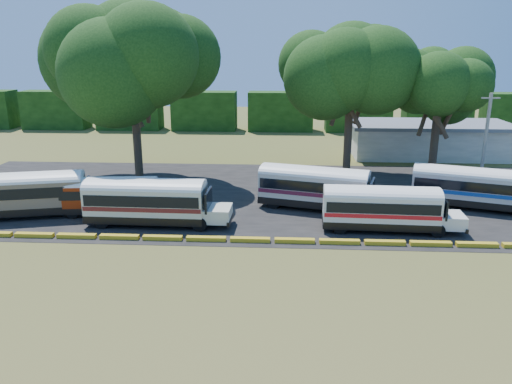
# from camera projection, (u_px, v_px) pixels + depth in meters

# --- Properties ---
(ground) EXTENTS (160.00, 160.00, 0.00)m
(ground) POSITION_uv_depth(u_px,v_px,m) (272.00, 248.00, 32.69)
(ground) COLOR #43511B
(ground) RESTS_ON ground
(asphalt_strip) EXTENTS (64.00, 24.00, 0.02)m
(asphalt_strip) POSITION_uv_depth(u_px,v_px,m) (287.00, 196.00, 44.13)
(asphalt_strip) COLOR black
(asphalt_strip) RESTS_ON ground
(curb) EXTENTS (53.70, 0.45, 0.30)m
(curb) POSITION_uv_depth(u_px,v_px,m) (272.00, 240.00, 33.61)
(curb) COLOR gold
(curb) RESTS_ON ground
(terminal_building) EXTENTS (19.00, 9.00, 4.00)m
(terminal_building) POSITION_uv_depth(u_px,v_px,m) (429.00, 139.00, 59.86)
(terminal_building) COLOR silver
(terminal_building) RESTS_ON ground
(treeline_backdrop) EXTENTS (130.00, 4.00, 6.00)m
(treeline_backdrop) POSITION_uv_depth(u_px,v_px,m) (281.00, 111.00, 77.85)
(treeline_backdrop) COLOR black
(treeline_backdrop) RESTS_ON ground
(bus_beige) EXTENTS (10.97, 5.14, 3.50)m
(bus_beige) POSITION_uv_depth(u_px,v_px,m) (28.00, 191.00, 38.31)
(bus_beige) COLOR black
(bus_beige) RESTS_ON ground
(bus_red) EXTENTS (9.30, 3.13, 3.00)m
(bus_red) POSITION_uv_depth(u_px,v_px,m) (111.00, 193.00, 38.83)
(bus_red) COLOR black
(bus_red) RESTS_ON ground
(bus_cream_west) EXTENTS (10.72, 2.89, 3.51)m
(bus_cream_west) POSITION_uv_depth(u_px,v_px,m) (149.00, 199.00, 36.46)
(bus_cream_west) COLOR black
(bus_cream_west) RESTS_ON ground
(bus_cream_east) EXTENTS (10.93, 5.36, 3.49)m
(bus_cream_east) POSITION_uv_depth(u_px,v_px,m) (317.00, 185.00, 40.08)
(bus_cream_east) COLOR black
(bus_cream_east) RESTS_ON ground
(bus_white_red) EXTENTS (10.00, 2.87, 3.26)m
(bus_white_red) POSITION_uv_depth(u_px,v_px,m) (384.00, 206.00, 35.35)
(bus_white_red) COLOR black
(bus_white_red) RESTS_ON ground
(bus_white_blue) EXTENTS (10.55, 5.63, 3.38)m
(bus_white_blue) POSITION_uv_depth(u_px,v_px,m) (470.00, 185.00, 40.39)
(bus_white_blue) COLOR black
(bus_white_blue) RESTS_ON ground
(tree_west) EXTENTS (13.15, 13.15, 16.99)m
(tree_west) POSITION_uv_depth(u_px,v_px,m) (131.00, 53.00, 46.12)
(tree_west) COLOR #3A281D
(tree_west) RESTS_ON ground
(tree_center) EXTENTS (10.73, 10.73, 15.13)m
(tree_center) POSITION_uv_depth(u_px,v_px,m) (352.00, 63.00, 48.75)
(tree_center) COLOR #3A281D
(tree_center) RESTS_ON ground
(tree_east) EXTENTS (8.61, 8.61, 12.29)m
(tree_east) POSITION_uv_depth(u_px,v_px,m) (440.00, 85.00, 48.84)
(tree_east) COLOR #3A281D
(tree_east) RESTS_ON ground
(utility_pole) EXTENTS (1.60, 0.30, 8.85)m
(utility_pole) POSITION_uv_depth(u_px,v_px,m) (485.00, 142.00, 44.46)
(utility_pole) COLOR gray
(utility_pole) RESTS_ON ground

